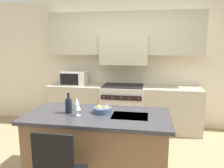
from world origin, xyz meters
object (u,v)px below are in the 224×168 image
range_stove (123,107)px  fruit_bowl (102,110)px  wine_bottle (69,105)px  wine_glass_far (77,102)px  wine_glass_near (78,106)px  microwave (74,78)px

range_stove → fruit_bowl: 1.81m
wine_bottle → wine_glass_far: wine_bottle is taller
wine_glass_far → fruit_bowl: size_ratio=0.73×
range_stove → wine_bottle: bearing=-104.7°
range_stove → wine_glass_far: size_ratio=5.40×
wine_glass_near → fruit_bowl: (0.27, 0.16, -0.08)m
range_stove → microwave: size_ratio=1.87×
range_stove → wine_bottle: (-0.48, -1.83, 0.53)m
range_stove → wine_glass_far: bearing=-103.8°
wine_glass_near → wine_glass_far: bearing=112.0°
microwave → wine_bottle: bearing=-72.8°
wine_glass_far → fruit_bowl: bearing=-7.6°
wine_bottle → wine_glass_near: wine_bottle is taller
range_stove → wine_glass_near: 2.01m
wine_glass_near → wine_glass_far: (-0.09, 0.21, 0.00)m
range_stove → fruit_bowl: size_ratio=3.93×
range_stove → wine_glass_near: wine_glass_near is taller
wine_glass_far → wine_bottle: bearing=-115.1°
wine_glass_far → microwave: bearing=110.3°
microwave → wine_glass_far: size_ratio=2.89×
wine_glass_near → wine_glass_far: 0.23m
microwave → wine_glass_near: (0.72, -1.93, -0.04)m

